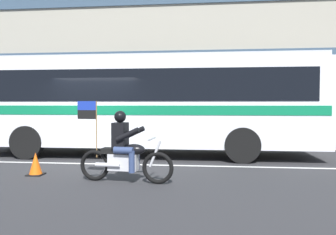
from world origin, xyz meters
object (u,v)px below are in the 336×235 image
object	(u,v)px
motorcycle_with_rider	(124,152)
traffic_cone	(36,164)
transit_bus	(144,99)
fire_hydrant	(236,134)

from	to	relation	value
motorcycle_with_rider	traffic_cone	xyz separation A→B (m)	(-2.30, 0.48, -0.41)
transit_bus	motorcycle_with_rider	bearing A→B (deg)	-85.98
fire_hydrant	traffic_cone	world-z (taller)	fire_hydrant
transit_bus	fire_hydrant	bearing A→B (deg)	38.11
transit_bus	fire_hydrant	world-z (taller)	transit_bus
motorcycle_with_rider	traffic_cone	bearing A→B (deg)	168.23
fire_hydrant	traffic_cone	size ratio (longest dim) A/B	1.36
transit_bus	traffic_cone	bearing A→B (deg)	-120.72
traffic_cone	motorcycle_with_rider	bearing A→B (deg)	-11.77
motorcycle_with_rider	traffic_cone	size ratio (longest dim) A/B	3.98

